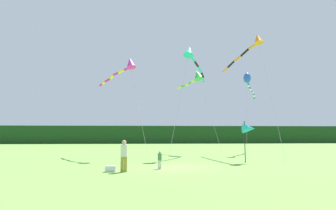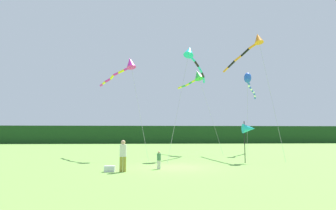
{
  "view_description": "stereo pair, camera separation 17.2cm",
  "coord_description": "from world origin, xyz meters",
  "px_view_note": "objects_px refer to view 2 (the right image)",
  "views": [
    {
      "loc": [
        -1.8,
        -17.86,
        2.1
      ],
      "look_at": [
        0.0,
        6.0,
        4.58
      ],
      "focal_mm": 29.9,
      "sensor_mm": 36.0,
      "label": 1
    },
    {
      "loc": [
        -1.63,
        -17.87,
        2.1
      ],
      "look_at": [
        0.0,
        6.0,
        4.58
      ],
      "focal_mm": 29.9,
      "sensor_mm": 36.0,
      "label": 2
    }
  ],
  "objects_px": {
    "kite_green": "(197,76)",
    "kite_orange": "(251,45)",
    "cooler_box": "(110,169)",
    "kite_cyan": "(192,56)",
    "person_adult": "(123,154)",
    "banner_flag_pole": "(249,129)",
    "person_child": "(159,159)",
    "kite_magenta": "(126,66)",
    "kite_blue": "(249,81)"
  },
  "relations": [
    {
      "from": "kite_green",
      "to": "kite_orange",
      "type": "bearing_deg",
      "value": -56.43
    },
    {
      "from": "kite_magenta",
      "to": "banner_flag_pole",
      "type": "bearing_deg",
      "value": -26.21
    },
    {
      "from": "person_child",
      "to": "kite_blue",
      "type": "distance_m",
      "value": 17.17
    },
    {
      "from": "person_adult",
      "to": "kite_green",
      "type": "height_order",
      "value": "kite_green"
    },
    {
      "from": "cooler_box",
      "to": "banner_flag_pole",
      "type": "relative_size",
      "value": 0.19
    },
    {
      "from": "kite_magenta",
      "to": "kite_blue",
      "type": "bearing_deg",
      "value": 17.75
    },
    {
      "from": "person_child",
      "to": "kite_blue",
      "type": "relative_size",
      "value": 0.13
    },
    {
      "from": "person_adult",
      "to": "kite_blue",
      "type": "bearing_deg",
      "value": 47.17
    },
    {
      "from": "banner_flag_pole",
      "to": "kite_green",
      "type": "bearing_deg",
      "value": 101.12
    },
    {
      "from": "person_child",
      "to": "kite_magenta",
      "type": "height_order",
      "value": "kite_magenta"
    },
    {
      "from": "kite_blue",
      "to": "kite_cyan",
      "type": "bearing_deg",
      "value": -150.66
    },
    {
      "from": "cooler_box",
      "to": "kite_orange",
      "type": "relative_size",
      "value": 0.05
    },
    {
      "from": "kite_cyan",
      "to": "kite_magenta",
      "type": "bearing_deg",
      "value": -177.36
    },
    {
      "from": "kite_blue",
      "to": "banner_flag_pole",
      "type": "bearing_deg",
      "value": -110.91
    },
    {
      "from": "person_adult",
      "to": "kite_cyan",
      "type": "relative_size",
      "value": 0.17
    },
    {
      "from": "person_adult",
      "to": "cooler_box",
      "type": "xyz_separation_m",
      "value": [
        -0.74,
        0.1,
        -0.81
      ]
    },
    {
      "from": "banner_flag_pole",
      "to": "kite_blue",
      "type": "height_order",
      "value": "kite_blue"
    },
    {
      "from": "cooler_box",
      "to": "kite_cyan",
      "type": "bearing_deg",
      "value": 56.46
    },
    {
      "from": "person_child",
      "to": "kite_orange",
      "type": "xyz_separation_m",
      "value": [
        8.75,
        7.38,
        9.6
      ]
    },
    {
      "from": "kite_cyan",
      "to": "cooler_box",
      "type": "bearing_deg",
      "value": -123.54
    },
    {
      "from": "kite_blue",
      "to": "kite_orange",
      "type": "bearing_deg",
      "value": -106.3
    },
    {
      "from": "kite_cyan",
      "to": "kite_magenta",
      "type": "relative_size",
      "value": 1.14
    },
    {
      "from": "banner_flag_pole",
      "to": "kite_orange",
      "type": "relative_size",
      "value": 0.27
    },
    {
      "from": "kite_blue",
      "to": "person_adult",
      "type": "bearing_deg",
      "value": -132.83
    },
    {
      "from": "kite_cyan",
      "to": "kite_blue",
      "type": "relative_size",
      "value": 1.19
    },
    {
      "from": "kite_magenta",
      "to": "kite_green",
      "type": "distance_m",
      "value": 9.3
    },
    {
      "from": "person_child",
      "to": "kite_cyan",
      "type": "bearing_deg",
      "value": 67.9
    },
    {
      "from": "kite_magenta",
      "to": "kite_blue",
      "type": "height_order",
      "value": "kite_magenta"
    },
    {
      "from": "kite_magenta",
      "to": "kite_orange",
      "type": "relative_size",
      "value": 0.81
    },
    {
      "from": "person_adult",
      "to": "kite_blue",
      "type": "height_order",
      "value": "kite_blue"
    },
    {
      "from": "person_adult",
      "to": "cooler_box",
      "type": "height_order",
      "value": "person_adult"
    },
    {
      "from": "person_adult",
      "to": "person_child",
      "type": "height_order",
      "value": "person_adult"
    },
    {
      "from": "person_adult",
      "to": "banner_flag_pole",
      "type": "relative_size",
      "value": 0.58
    },
    {
      "from": "person_child",
      "to": "kite_orange",
      "type": "height_order",
      "value": "kite_orange"
    },
    {
      "from": "kite_magenta",
      "to": "kite_orange",
      "type": "bearing_deg",
      "value": -2.31
    },
    {
      "from": "cooler_box",
      "to": "kite_cyan",
      "type": "xyz_separation_m",
      "value": [
        6.08,
        9.17,
        9.17
      ]
    },
    {
      "from": "kite_magenta",
      "to": "person_child",
      "type": "bearing_deg",
      "value": -71.06
    },
    {
      "from": "kite_cyan",
      "to": "kite_blue",
      "type": "height_order",
      "value": "kite_cyan"
    },
    {
      "from": "person_child",
      "to": "kite_orange",
      "type": "distance_m",
      "value": 14.94
    },
    {
      "from": "kite_magenta",
      "to": "kite_green",
      "type": "bearing_deg",
      "value": 37.01
    },
    {
      "from": "person_adult",
      "to": "kite_orange",
      "type": "xyz_separation_m",
      "value": [
        10.79,
        8.53,
        9.22
      ]
    },
    {
      "from": "person_adult",
      "to": "kite_blue",
      "type": "xyz_separation_m",
      "value": [
        12.12,
        13.08,
        6.74
      ]
    },
    {
      "from": "kite_orange",
      "to": "banner_flag_pole",
      "type": "bearing_deg",
      "value": -115.61
    },
    {
      "from": "banner_flag_pole",
      "to": "kite_magenta",
      "type": "distance_m",
      "value": 11.96
    },
    {
      "from": "banner_flag_pole",
      "to": "kite_green",
      "type": "distance_m",
      "value": 12.09
    },
    {
      "from": "kite_cyan",
      "to": "banner_flag_pole",
      "type": "bearing_deg",
      "value": -55.0
    },
    {
      "from": "person_child",
      "to": "kite_magenta",
      "type": "xyz_separation_m",
      "value": [
        -2.69,
        7.84,
        7.55
      ]
    },
    {
      "from": "person_child",
      "to": "kite_orange",
      "type": "relative_size",
      "value": 0.1
    },
    {
      "from": "cooler_box",
      "to": "person_adult",
      "type": "bearing_deg",
      "value": -7.78
    },
    {
      "from": "person_child",
      "to": "kite_magenta",
      "type": "distance_m",
      "value": 11.22
    }
  ]
}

